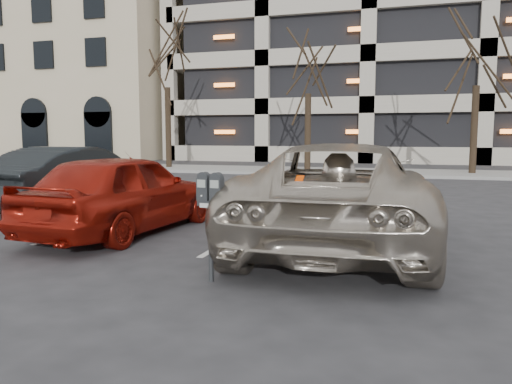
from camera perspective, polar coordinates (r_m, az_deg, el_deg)
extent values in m
plane|color=#28282B|center=(6.90, 5.38, -7.75)|extent=(140.00, 140.00, 0.00)
cube|color=gray|center=(22.66, 13.36, 2.20)|extent=(80.00, 4.00, 0.12)
cube|color=silver|center=(12.26, -26.18, -2.09)|extent=(0.10, 5.20, 0.00)
cube|color=silver|center=(10.57, -14.95, -2.92)|extent=(0.10, 5.20, 0.00)
cube|color=silver|center=(9.42, -0.24, -3.83)|extent=(0.10, 5.20, 0.00)
cube|color=silver|center=(9.03, 17.08, -4.58)|extent=(0.10, 5.20, 0.00)
cube|color=tan|center=(47.21, -22.47, 13.10)|extent=(26.00, 16.00, 15.00)
cylinder|color=black|center=(25.24, -10.00, 7.14)|extent=(0.28, 0.28, 4.02)
cylinder|color=black|center=(22.97, 5.93, 6.69)|extent=(0.28, 0.28, 3.56)
cylinder|color=black|center=(22.73, 23.66, 6.39)|extent=(0.28, 0.28, 3.72)
cylinder|color=black|center=(5.83, -5.18, -5.89)|extent=(0.06, 0.06, 0.90)
cube|color=black|center=(5.74, -5.23, -1.30)|extent=(0.31, 0.14, 0.06)
cube|color=silver|center=(5.70, -5.50, -1.57)|extent=(0.22, 0.04, 0.05)
cube|color=gray|center=(5.71, -6.30, 0.96)|extent=(0.11, 0.02, 0.09)
cube|color=gray|center=(5.62, -4.81, 0.89)|extent=(0.11, 0.02, 0.09)
imported|color=#B8AD9D|center=(7.82, 9.75, -0.25)|extent=(2.77, 5.75, 1.58)
cube|color=#EB4204|center=(6.83, 5.94, 5.51)|extent=(0.10, 0.20, 0.01)
imported|color=maroon|center=(8.95, -14.78, -0.05)|extent=(2.03, 4.28, 1.41)
imported|color=black|center=(12.15, -19.81, 1.51)|extent=(2.12, 4.54, 1.44)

